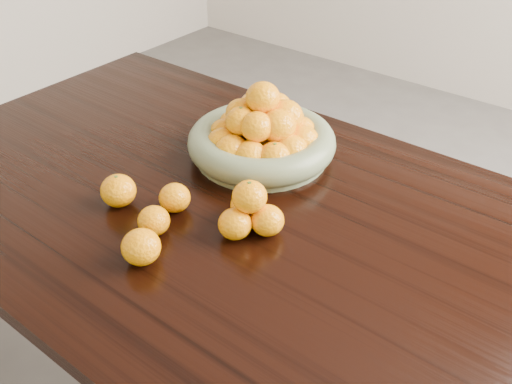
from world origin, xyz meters
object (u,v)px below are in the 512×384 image
Objects in this scene: fruit_bowl at (263,136)px; loose_orange_0 at (118,191)px; dining_table at (278,257)px; orange_pyramid at (250,211)px.

fruit_bowl is 0.39m from loose_orange_0.
loose_orange_0 reaches higher than dining_table.
dining_table is 0.33m from fruit_bowl.
loose_orange_0 is at bearing -109.14° from fruit_bowl.
dining_table is 5.35× the size of fruit_bowl.
dining_table is 14.53× the size of orange_pyramid.
orange_pyramid is 1.73× the size of loose_orange_0.
fruit_bowl is 4.70× the size of loose_orange_0.
fruit_bowl is at bearing 122.17° from orange_pyramid.
loose_orange_0 is (-0.33, -0.16, 0.13)m from dining_table.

